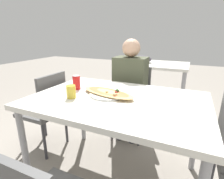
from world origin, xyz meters
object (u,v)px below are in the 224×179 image
object	(u,v)px
person_seated	(130,83)
soda_can	(76,82)
drink_glass	(71,92)
chair_side_left	(46,108)
chair_far_seated	(132,97)
pizza_main	(108,93)
dining_table	(117,106)

from	to	relation	value
person_seated	soda_can	xyz separation A→B (m)	(-0.30, -0.61, 0.13)
drink_glass	chair_side_left	bearing A→B (deg)	155.94
chair_far_seated	chair_side_left	distance (m)	1.01
chair_far_seated	drink_glass	distance (m)	1.01
pizza_main	drink_glass	size ratio (longest dim) A/B	5.15
chair_far_seated	dining_table	bearing A→B (deg)	99.08
pizza_main	dining_table	bearing A→B (deg)	-17.56
dining_table	drink_glass	distance (m)	0.38
pizza_main	soda_can	size ratio (longest dim) A/B	4.15
soda_can	drink_glass	distance (m)	0.23
person_seated	drink_glass	xyz separation A→B (m)	(-0.20, -0.82, 0.12)
chair_far_seated	chair_side_left	world-z (taller)	same
person_seated	chair_far_seated	bearing A→B (deg)	-90.00
chair_side_left	soda_can	size ratio (longest dim) A/B	6.91
chair_far_seated	chair_side_left	xyz separation A→B (m)	(-0.73, -0.69, 0.00)
chair_side_left	soda_can	bearing A→B (deg)	-94.28
person_seated	pizza_main	size ratio (longest dim) A/B	2.31
chair_far_seated	pizza_main	size ratio (longest dim) A/B	1.67
person_seated	drink_glass	bearing A→B (deg)	76.36
person_seated	soda_can	distance (m)	0.69
soda_can	chair_far_seated	bearing A→B (deg)	67.88
drink_glass	person_seated	bearing A→B (deg)	76.36
chair_far_seated	person_seated	bearing A→B (deg)	90.00
chair_side_left	person_seated	size ratio (longest dim) A/B	0.72
chair_side_left	person_seated	bearing A→B (deg)	-51.67
person_seated	chair_side_left	bearing A→B (deg)	38.33
drink_glass	soda_can	bearing A→B (deg)	115.02
pizza_main	soda_can	bearing A→B (deg)	174.49
chair_side_left	person_seated	xyz separation A→B (m)	(0.73, 0.58, 0.21)
chair_side_left	drink_glass	world-z (taller)	drink_glass
chair_far_seated	drink_glass	bearing A→B (deg)	77.96
soda_can	chair_side_left	bearing A→B (deg)	175.72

